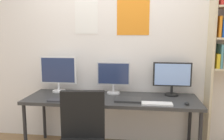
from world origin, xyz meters
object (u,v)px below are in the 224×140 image
(keyboard_left, at_px, (63,100))
(coffee_mug, at_px, (84,95))
(desk, at_px, (112,101))
(monitor_center, at_px, (114,76))
(laptop_closed, at_px, (128,100))
(mouse_right_side, at_px, (84,100))
(monitor_left, at_px, (58,72))
(keyboard_right, at_px, (157,104))
(mouse_left_side, at_px, (187,103))
(monitor_right, at_px, (172,77))

(keyboard_left, relative_size, coffee_mug, 3.48)
(desk, bearing_deg, monitor_center, 90.00)
(laptop_closed, bearing_deg, desk, 152.87)
(mouse_right_side, relative_size, laptop_closed, 0.30)
(monitor_center, relative_size, laptop_closed, 1.40)
(monitor_left, bearing_deg, coffee_mug, -35.43)
(keyboard_left, height_order, mouse_right_side, mouse_right_side)
(keyboard_left, bearing_deg, monitor_center, 38.30)
(keyboard_right, relative_size, coffee_mug, 3.35)
(mouse_left_side, distance_m, mouse_right_side, 1.21)
(laptop_closed, bearing_deg, coffee_mug, 179.39)
(mouse_left_side, bearing_deg, coffee_mug, 176.07)
(monitor_left, relative_size, mouse_right_side, 5.32)
(desk, height_order, monitor_right, monitor_right)
(laptop_closed, bearing_deg, mouse_right_side, -168.04)
(monitor_left, height_order, keyboard_right, monitor_left)
(monitor_right, height_order, keyboard_left, monitor_right)
(monitor_left, distance_m, keyboard_left, 0.56)
(monitor_right, xyz_separation_m, mouse_left_side, (0.13, -0.40, -0.23))
(monitor_left, height_order, monitor_right, monitor_left)
(keyboard_left, xyz_separation_m, mouse_right_side, (0.26, 0.01, 0.01))
(desk, xyz_separation_m, laptop_closed, (0.22, -0.11, 0.06))
(monitor_right, relative_size, mouse_left_side, 5.17)
(desk, height_order, monitor_left, monitor_left)
(monitor_left, xyz_separation_m, coffee_mug, (0.45, -0.32, -0.24))
(monitor_center, height_order, keyboard_left, monitor_center)
(desk, relative_size, mouse_left_side, 22.83)
(monitor_left, relative_size, laptop_closed, 1.60)
(keyboard_left, relative_size, keyboard_right, 1.04)
(desk, distance_m, monitor_left, 0.87)
(monitor_left, distance_m, mouse_left_side, 1.75)
(mouse_right_side, bearing_deg, coffee_mug, 103.14)
(keyboard_left, bearing_deg, laptop_closed, 8.50)
(monitor_right, xyz_separation_m, mouse_right_side, (-1.08, -0.43, -0.23))
(desk, height_order, keyboard_left, keyboard_left)
(desk, distance_m, laptop_closed, 0.25)
(monitor_right, bearing_deg, monitor_left, 180.00)
(keyboard_left, bearing_deg, coffee_mug, 28.31)
(laptop_closed, bearing_deg, monitor_center, 124.19)
(monitor_center, xyz_separation_m, coffee_mug, (-0.33, -0.32, -0.20))
(monitor_left, relative_size, coffee_mug, 4.82)
(mouse_left_side, xyz_separation_m, mouse_right_side, (-1.21, -0.03, 0.00))
(monitor_left, bearing_deg, mouse_right_side, -42.49)
(monitor_center, bearing_deg, mouse_left_side, -24.03)
(keyboard_right, bearing_deg, monitor_center, 141.70)
(coffee_mug, bearing_deg, monitor_left, 144.57)
(mouse_left_side, bearing_deg, desk, 168.10)
(keyboard_left, distance_m, laptop_closed, 0.79)
(mouse_right_side, distance_m, coffee_mug, 0.12)
(mouse_right_side, xyz_separation_m, laptop_closed, (0.52, 0.11, -0.00))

